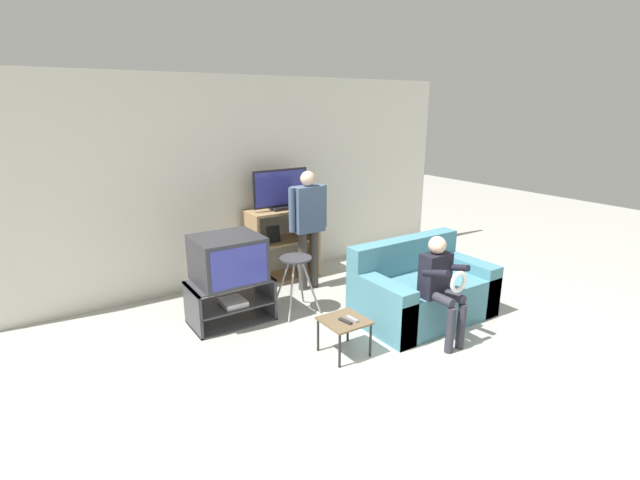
# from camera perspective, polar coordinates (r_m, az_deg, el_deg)

# --- Properties ---
(ground_plane) EXTENTS (18.00, 18.00, 0.00)m
(ground_plane) POSITION_cam_1_polar(r_m,az_deg,el_deg) (3.82, 15.64, -20.45)
(ground_plane) COLOR #ADADA3
(wall_back) EXTENTS (6.40, 0.06, 2.60)m
(wall_back) POSITION_cam_1_polar(r_m,az_deg,el_deg) (6.05, -9.36, 7.08)
(wall_back) COLOR silver
(wall_back) RESTS_ON ground_plane
(tv_stand) EXTENTS (0.86, 0.51, 0.46)m
(tv_stand) POSITION_cam_1_polar(r_m,az_deg,el_deg) (5.08, -10.91, -7.43)
(tv_stand) COLOR #38383D
(tv_stand) RESTS_ON ground_plane
(television_main) EXTENTS (0.67, 0.62, 0.48)m
(television_main) POSITION_cam_1_polar(r_m,az_deg,el_deg) (4.91, -11.30, -2.30)
(television_main) COLOR #2D2D33
(television_main) RESTS_ON tv_stand
(media_shelf) EXTENTS (0.92, 0.44, 0.95)m
(media_shelf) POSITION_cam_1_polar(r_m,az_deg,el_deg) (6.14, -4.67, -0.41)
(media_shelf) COLOR #9E7A51
(media_shelf) RESTS_ON ground_plane
(television_flat) EXTENTS (0.76, 0.20, 0.52)m
(television_flat) POSITION_cam_1_polar(r_m,az_deg,el_deg) (5.94, -4.90, 6.10)
(television_flat) COLOR black
(television_flat) RESTS_ON media_shelf
(folding_stool) EXTENTS (0.43, 0.39, 0.65)m
(folding_stool) POSITION_cam_1_polar(r_m,az_deg,el_deg) (5.10, -3.00, -3.43)
(folding_stool) COLOR #99999E
(folding_stool) RESTS_ON ground_plane
(snack_table) EXTENTS (0.40, 0.40, 0.35)m
(snack_table) POSITION_cam_1_polar(r_m,az_deg,el_deg) (4.35, 2.99, -10.31)
(snack_table) COLOR brown
(snack_table) RESTS_ON ground_plane
(remote_control_black) EXTENTS (0.06, 0.15, 0.02)m
(remote_control_black) POSITION_cam_1_polar(r_m,az_deg,el_deg) (4.28, 3.15, -9.94)
(remote_control_black) COLOR #232328
(remote_control_black) RESTS_ON snack_table
(remote_control_white) EXTENTS (0.05, 0.15, 0.02)m
(remote_control_white) POSITION_cam_1_polar(r_m,az_deg,el_deg) (4.33, 4.00, -9.67)
(remote_control_white) COLOR gray
(remote_control_white) RESTS_ON snack_table
(couch) EXTENTS (1.47, 0.87, 0.82)m
(couch) POSITION_cam_1_polar(r_m,az_deg,el_deg) (5.20, 12.36, -6.20)
(couch) COLOR teal
(couch) RESTS_ON ground_plane
(person_standing_adult) EXTENTS (0.53, 0.20, 1.49)m
(person_standing_adult) POSITION_cam_1_polar(r_m,az_deg,el_deg) (5.67, -1.47, 2.55)
(person_standing_adult) COLOR #3D3833
(person_standing_adult) RESTS_ON ground_plane
(person_seated_child) EXTENTS (0.33, 0.43, 1.06)m
(person_seated_child) POSITION_cam_1_polar(r_m,az_deg,el_deg) (4.59, 14.66, -4.95)
(person_seated_child) COLOR #2D2D38
(person_seated_child) RESTS_ON ground_plane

